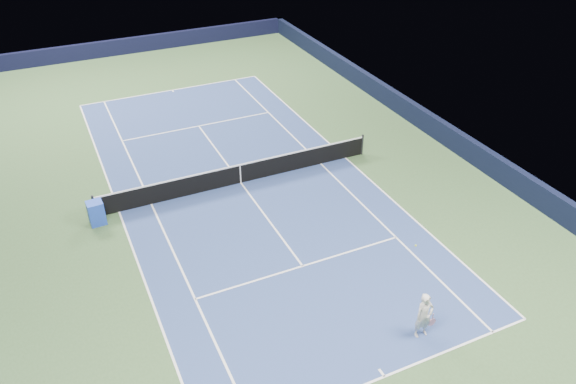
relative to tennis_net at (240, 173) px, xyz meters
name	(u,v)px	position (x,y,z in m)	size (l,w,h in m)	color
ground	(241,183)	(0.00, 0.00, -0.50)	(40.00, 40.00, 0.00)	#35532D
wall_far	(142,44)	(0.00, 19.82, 0.05)	(22.00, 0.35, 1.10)	black
wall_right	(435,127)	(10.82, 0.00, 0.05)	(0.35, 40.00, 1.10)	black
court_surface	(241,183)	(0.00, 0.00, -0.50)	(10.97, 23.77, 0.01)	navy
baseline_far	(172,90)	(0.00, 11.88, -0.50)	(10.97, 0.08, 0.00)	white
baseline_near	(385,377)	(0.00, -11.88, -0.50)	(10.97, 0.08, 0.00)	white
sideline_doubles_right	(345,158)	(5.49, 0.00, -0.50)	(0.08, 23.77, 0.00)	white
sideline_doubles_left	(119,212)	(-5.49, 0.00, -0.50)	(0.08, 23.77, 0.00)	white
sideline_singles_right	(321,164)	(4.12, 0.00, -0.50)	(0.08, 23.77, 0.00)	white
sideline_singles_left	(151,204)	(-4.12, 0.00, -0.50)	(0.08, 23.77, 0.00)	white
service_line_far	(199,126)	(0.00, 6.40, -0.50)	(8.23, 0.08, 0.00)	white
service_line_near	(303,266)	(0.00, -6.40, -0.50)	(8.23, 0.08, 0.00)	white
center_service_line	(241,183)	(0.00, 0.00, -0.50)	(0.08, 12.80, 0.00)	white
center_mark_far	(173,91)	(0.00, 11.73, -0.50)	(0.08, 0.30, 0.00)	white
center_mark_near	(382,373)	(0.00, -11.73, -0.50)	(0.08, 0.30, 0.00)	white
tennis_net	(240,173)	(0.00, 0.00, 0.00)	(12.90, 0.10, 1.07)	black
sponsor_cube	(96,213)	(-6.40, -0.46, 0.01)	(0.65, 0.60, 1.02)	blue
tennis_player	(424,316)	(1.96, -10.98, 0.33)	(0.78, 1.25, 2.89)	silver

